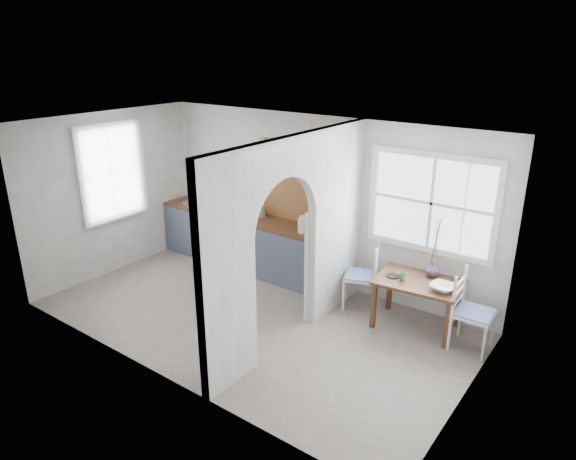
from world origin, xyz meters
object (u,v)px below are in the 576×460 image
Objects in this scene: chair_right at (474,312)px; dining_table at (417,304)px; chair_left at (361,275)px; kettle at (303,224)px; vase at (432,270)px.

dining_table is at bearing 83.41° from chair_right.
kettle is (-1.02, 0.03, 0.54)m from chair_left.
chair_left is (-0.88, 0.08, 0.16)m from dining_table.
dining_table is at bearing -108.70° from vase.
dining_table is 0.77m from chair_right.
vase is at bearing -17.30° from kettle.
chair_right is at bearing -10.44° from dining_table.
dining_table is at bearing 64.29° from chair_left.
chair_left is at bearing 169.75° from dining_table.
vase is at bearing 65.95° from dining_table.
chair_left is 0.99× the size of chair_right.
kettle is 1.38× the size of vase.
kettle is (-2.65, 0.17, 0.54)m from chair_right.
dining_table is 5.67× the size of vase.
kettle reaches higher than chair_right.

